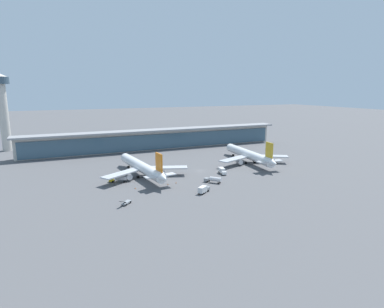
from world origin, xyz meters
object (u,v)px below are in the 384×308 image
(airliner_centre_stand, at_px, (249,155))
(safety_cone_bravo, at_px, (176,183))
(service_truck_on_taxiway_yellow, at_px, (119,179))
(safety_cone_charlie, at_px, (135,188))
(service_truck_by_tail_yellow, at_px, (266,163))
(control_tower, at_px, (3,105))
(service_truck_near_nose_grey, at_px, (126,203))
(service_truck_at_far_stand_white, at_px, (222,171))
(service_truck_mid_apron_grey, at_px, (214,179))
(safety_cone_alpha, at_px, (168,184))
(service_truck_under_wing_grey, at_px, (203,189))
(airliner_left_stand, at_px, (142,167))

(airliner_centre_stand, bearing_deg, safety_cone_bravo, -158.80)
(service_truck_on_taxiway_yellow, height_order, safety_cone_charlie, service_truck_on_taxiway_yellow)
(service_truck_by_tail_yellow, height_order, control_tower, control_tower)
(service_truck_near_nose_grey, distance_m, service_truck_at_far_stand_white, 62.77)
(service_truck_mid_apron_grey, bearing_deg, safety_cone_charlie, 170.41)
(control_tower, bearing_deg, airliner_centre_stand, -37.38)
(safety_cone_alpha, bearing_deg, service_truck_at_far_stand_white, 12.11)
(service_truck_mid_apron_grey, height_order, service_truck_on_taxiway_yellow, same)
(service_truck_near_nose_grey, xyz_separation_m, safety_cone_alpha, (23.98, 18.00, -0.49))
(service_truck_near_nose_grey, distance_m, service_truck_by_tail_yellow, 98.51)
(service_truck_under_wing_grey, xyz_separation_m, service_truck_by_tail_yellow, (58.51, 33.46, -0.82))
(service_truck_on_taxiway_yellow, bearing_deg, service_truck_near_nose_grey, -96.71)
(service_truck_mid_apron_grey, bearing_deg, safety_cone_bravo, 158.48)
(airliner_left_stand, bearing_deg, service_truck_mid_apron_grey, -41.11)
(service_truck_under_wing_grey, distance_m, control_tower, 174.69)
(service_truck_by_tail_yellow, bearing_deg, service_truck_on_taxiway_yellow, -179.06)
(service_truck_by_tail_yellow, bearing_deg, service_truck_mid_apron_grey, -155.47)
(service_truck_by_tail_yellow, xyz_separation_m, control_tower, (-146.95, 113.88, 32.26))
(airliner_centre_stand, relative_size, service_truck_by_tail_yellow, 19.04)
(service_truck_by_tail_yellow, xyz_separation_m, safety_cone_alpha, (-68.57, -15.74, -0.56))
(airliner_centre_stand, distance_m, service_truck_by_tail_yellow, 11.04)
(service_truck_on_taxiway_yellow, bearing_deg, service_truck_at_far_stand_white, -7.54)
(airliner_centre_stand, xyz_separation_m, control_tower, (-139.69, 106.70, 28.07))
(service_truck_by_tail_yellow, xyz_separation_m, service_truck_on_taxiway_yellow, (-88.75, -1.45, 0.83))
(service_truck_under_wing_grey, height_order, service_truck_on_taxiway_yellow, service_truck_under_wing_grey)
(service_truck_under_wing_grey, relative_size, service_truck_on_taxiway_yellow, 0.84)
(service_truck_by_tail_yellow, distance_m, control_tower, 188.69)
(airliner_left_stand, distance_m, safety_cone_alpha, 20.90)
(airliner_left_stand, height_order, airliner_centre_stand, same)
(airliner_left_stand, xyz_separation_m, safety_cone_bravo, (11.58, -18.20, -4.74))
(service_truck_mid_apron_grey, xyz_separation_m, service_truck_by_tail_yellow, (47.22, 21.55, -0.83))
(airliner_centre_stand, bearing_deg, service_truck_under_wing_grey, -141.59)
(safety_cone_alpha, xyz_separation_m, safety_cone_bravo, (4.45, 0.86, 0.00))
(service_truck_near_nose_grey, distance_m, safety_cone_bravo, 34.12)
(airliner_left_stand, distance_m, service_truck_mid_apron_grey, 37.97)
(service_truck_at_far_stand_white, relative_size, safety_cone_charlie, 10.86)
(airliner_left_stand, height_order, service_truck_under_wing_grey, airliner_left_stand)
(service_truck_near_nose_grey, distance_m, control_tower, 160.61)
(airliner_left_stand, xyz_separation_m, service_truck_on_taxiway_yellow, (-13.04, -4.77, -3.35))
(service_truck_near_nose_grey, xyz_separation_m, service_truck_at_far_stand_white, (57.49, 25.19, 0.88))
(airliner_centre_stand, height_order, service_truck_at_far_stand_white, airliner_centre_stand)
(service_truck_under_wing_grey, bearing_deg, service_truck_on_taxiway_yellow, 133.38)
(service_truck_at_far_stand_white, distance_m, safety_cone_bravo, 29.77)
(service_truck_under_wing_grey, distance_m, service_truck_at_far_stand_white, 34.20)
(service_truck_mid_apron_grey, height_order, service_truck_by_tail_yellow, service_truck_mid_apron_grey)
(airliner_left_stand, bearing_deg, service_truck_on_taxiway_yellow, -159.89)
(airliner_left_stand, xyz_separation_m, service_truck_by_tail_yellow, (75.71, -3.32, -4.19))
(service_truck_mid_apron_grey, bearing_deg, airliner_left_stand, 138.89)
(service_truck_by_tail_yellow, relative_size, safety_cone_bravo, 4.53)
(airliner_centre_stand, distance_m, safety_cone_bravo, 61.17)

